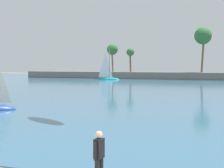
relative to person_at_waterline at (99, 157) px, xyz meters
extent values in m
cube|color=#33607F|center=(-3.37, 58.46, -0.86)|extent=(220.00, 115.81, 0.06)
cube|color=slate|center=(-3.37, 76.37, 0.01)|extent=(99.43, 6.00, 1.80)
cylinder|color=brown|center=(-5.58, 76.74, 5.31)|extent=(0.89, 0.66, 8.82)
sphere|color=#2D6633|center=(-5.58, 76.74, 9.71)|extent=(4.17, 4.17, 4.17)
cylinder|color=brown|center=(-24.28, 77.91, 3.49)|extent=(0.70, 0.64, 5.20)
sphere|color=#2D6633|center=(-24.28, 77.91, 6.07)|extent=(2.07, 2.07, 2.07)
cylinder|color=brown|center=(-29.24, 77.59, 3.87)|extent=(0.66, 0.40, 5.94)
sphere|color=#2D6633|center=(-29.24, 77.59, 6.83)|extent=(2.93, 2.93, 2.93)
cube|color=black|center=(0.00, 0.00, 0.26)|extent=(0.23, 0.36, 0.58)
sphere|color=beige|center=(0.00, 0.00, 0.67)|extent=(0.21, 0.21, 0.21)
cylinder|color=black|center=(-0.02, -0.23, 0.22)|extent=(0.09, 0.09, 0.50)
cylinder|color=black|center=(0.02, 0.23, 0.22)|extent=(0.09, 0.09, 0.50)
ellipsoid|color=teal|center=(-26.67, 68.05, -0.83)|extent=(5.79, 2.17, 1.13)
cylinder|color=gray|center=(-26.38, 68.08, 3.27)|extent=(0.17, 0.17, 7.08)
pyramid|color=white|center=(-27.34, 68.00, 2.74)|extent=(2.55, 0.38, 6.02)
camera|label=1|loc=(3.92, -9.17, 2.69)|focal=55.53mm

